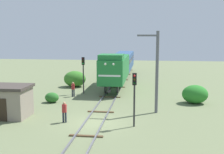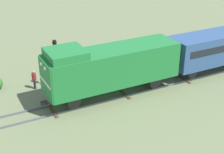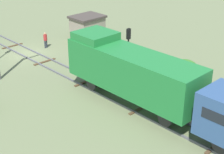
# 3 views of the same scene
# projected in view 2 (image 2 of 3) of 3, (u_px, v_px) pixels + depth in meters

# --- Properties ---
(locomotive) EXTENTS (2.90, 11.60, 4.60)m
(locomotive) POSITION_uv_depth(u_px,v_px,m) (110.00, 66.00, 27.26)
(locomotive) COLOR #1E7233
(locomotive) RESTS_ON railway_track
(traffic_signal_mid) EXTENTS (0.32, 0.34, 4.37)m
(traffic_signal_mid) POSITION_uv_depth(u_px,v_px,m) (55.00, 56.00, 28.47)
(traffic_signal_mid) COLOR #262628
(traffic_signal_mid) RESTS_ON ground
(worker_by_signal) EXTENTS (0.38, 0.38, 1.70)m
(worker_by_signal) POSITION_uv_depth(u_px,v_px,m) (34.00, 78.00, 29.26)
(worker_by_signal) COLOR #262B38
(worker_by_signal) RESTS_ON ground
(bush_far) EXTENTS (2.97, 2.43, 2.16)m
(bush_far) POSITION_uv_depth(u_px,v_px,m) (92.00, 59.00, 32.81)
(bush_far) COLOR #367426
(bush_far) RESTS_ON ground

